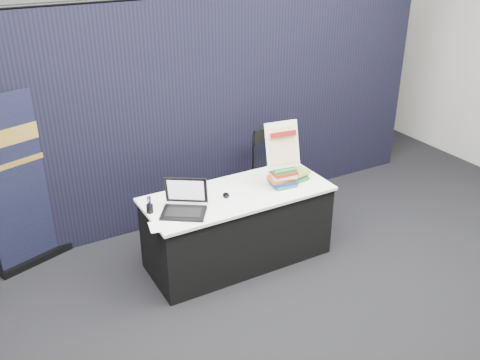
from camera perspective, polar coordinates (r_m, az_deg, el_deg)
name	(u,v)px	position (r m, az deg, el deg)	size (l,w,h in m)	color
floor	(267,288)	(5.06, 2.88, -11.46)	(8.00, 8.00, 0.00)	black
wall_back	(115,27)	(7.80, -13.17, 15.63)	(8.00, 0.02, 3.50)	#B2B0A9
drape_partition	(190,115)	(5.74, -5.39, 6.87)	(6.00, 0.08, 2.40)	black
display_table	(238,227)	(5.24, -0.23, -4.99)	(1.80, 0.75, 0.75)	black
laptop	(181,205)	(4.73, -6.31, -2.66)	(0.47, 0.49, 0.29)	black
mouse	(226,195)	(4.98, -1.50, -1.61)	(0.06, 0.10, 0.03)	black
brochure_left	(165,225)	(4.57, -8.01, -4.82)	(0.26, 0.19, 0.00)	white
brochure_mid	(180,212)	(4.76, -6.42, -3.39)	(0.27, 0.19, 0.00)	silver
brochure_right	(184,209)	(4.80, -6.01, -3.11)	(0.30, 0.21, 0.00)	silver
pen_cup	(150,209)	(4.77, -9.60, -3.02)	(0.06, 0.06, 0.08)	black
book_stack_tall	(283,177)	(5.16, 4.61, 0.35)	(0.26, 0.22, 0.19)	#1C6D66
book_stack_short	(295,175)	(5.31, 5.89, 0.51)	(0.26, 0.22, 0.10)	#20792C
info_sign	(282,145)	(5.06, 4.55, 3.69)	(0.35, 0.18, 0.46)	black
pullup_banner	(24,193)	(5.40, -22.07, -1.28)	(0.73, 0.33, 1.74)	black
stacking_chair	(279,171)	(5.92, 4.14, 0.97)	(0.49, 0.50, 1.03)	black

